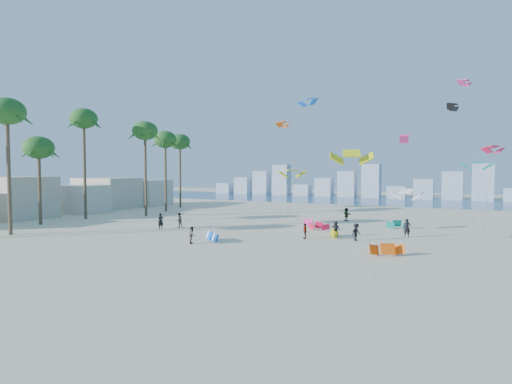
% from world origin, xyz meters
% --- Properties ---
extents(ground, '(220.00, 220.00, 0.00)m').
position_xyz_m(ground, '(0.00, 0.00, 0.00)').
color(ground, beige).
rests_on(ground, ground).
extents(ocean, '(220.00, 220.00, 0.00)m').
position_xyz_m(ocean, '(0.00, 72.00, 0.01)').
color(ocean, navy).
rests_on(ocean, ground).
extents(kitesurfer_near, '(0.72, 0.83, 1.93)m').
position_xyz_m(kitesurfer_near, '(-7.78, 12.58, 0.96)').
color(kitesurfer_near, black).
rests_on(kitesurfer_near, ground).
extents(kitesurfer_mid, '(0.91, 0.98, 1.61)m').
position_xyz_m(kitesurfer_mid, '(1.10, 6.58, 0.81)').
color(kitesurfer_mid, gray).
rests_on(kitesurfer_mid, ground).
extents(kitesurfers_far, '(26.34, 17.70, 1.91)m').
position_xyz_m(kitesurfers_far, '(8.63, 20.25, 0.88)').
color(kitesurfers_far, black).
rests_on(kitesurfers_far, ground).
extents(grounded_kites, '(19.70, 20.72, 0.95)m').
position_xyz_m(grounded_kites, '(11.23, 16.89, 0.43)').
color(grounded_kites, blue).
rests_on(grounded_kites, ground).
extents(flying_kites, '(30.01, 32.93, 18.48)m').
position_xyz_m(flying_kites, '(14.52, 22.00, 11.35)').
color(flying_kites, yellow).
rests_on(flying_kites, ground).
extents(palm_row, '(8.72, 44.80, 15.63)m').
position_xyz_m(palm_row, '(-22.30, 16.16, 11.89)').
color(palm_row, brown).
rests_on(palm_row, ground).
extents(beachfront_buildings, '(11.50, 43.00, 6.00)m').
position_xyz_m(beachfront_buildings, '(-33.69, 20.82, 2.67)').
color(beachfront_buildings, beige).
rests_on(beachfront_buildings, ground).
extents(distant_skyline, '(85.00, 3.00, 8.40)m').
position_xyz_m(distant_skyline, '(-1.19, 82.00, 3.09)').
color(distant_skyline, '#9EADBF').
rests_on(distant_skyline, ground).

